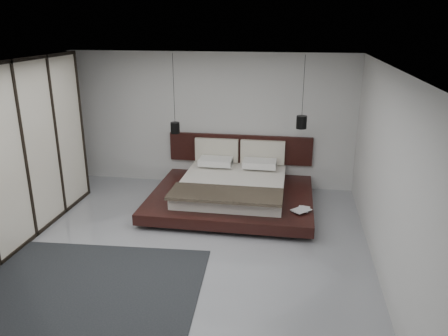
% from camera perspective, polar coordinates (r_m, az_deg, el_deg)
% --- Properties ---
extents(floor, '(6.00, 6.00, 0.00)m').
position_cam_1_polar(floor, '(6.96, -6.49, -10.47)').
color(floor, gray).
rests_on(floor, ground).
extents(ceiling, '(6.00, 6.00, 0.00)m').
position_cam_1_polar(ceiling, '(6.12, -7.46, 13.12)').
color(ceiling, white).
rests_on(ceiling, wall_back).
extents(wall_back, '(6.00, 0.00, 6.00)m').
position_cam_1_polar(wall_back, '(9.22, -1.79, 6.26)').
color(wall_back, '#BCBCBA').
rests_on(wall_back, floor).
extents(wall_front, '(6.00, 0.00, 6.00)m').
position_cam_1_polar(wall_front, '(3.87, -19.54, -13.17)').
color(wall_front, '#BCBCBA').
rests_on(wall_front, floor).
extents(wall_right, '(0.00, 6.00, 6.00)m').
position_cam_1_polar(wall_right, '(6.29, 20.35, -0.85)').
color(wall_right, '#BCBCBA').
rests_on(wall_right, floor).
extents(lattice_screen, '(0.05, 0.90, 2.60)m').
position_cam_1_polar(lattice_screen, '(9.75, -19.79, 5.24)').
color(lattice_screen, black).
rests_on(lattice_screen, floor).
extents(bed, '(3.02, 2.49, 1.12)m').
position_cam_1_polar(bed, '(8.40, 1.13, -2.82)').
color(bed, black).
rests_on(bed, floor).
extents(book_lower, '(0.24, 0.30, 0.03)m').
position_cam_1_polar(book_lower, '(7.69, 9.60, -5.25)').
color(book_lower, '#99724C').
rests_on(book_lower, bed).
extents(book_upper, '(0.38, 0.38, 0.02)m').
position_cam_1_polar(book_upper, '(7.65, 9.44, -5.17)').
color(book_upper, '#99724C').
rests_on(book_upper, book_lower).
extents(pendant_left, '(0.18, 0.18, 1.56)m').
position_cam_1_polar(pendant_left, '(8.79, -6.40, 5.27)').
color(pendant_left, black).
rests_on(pendant_left, ceiling).
extents(pendant_right, '(0.20, 0.20, 1.36)m').
position_cam_1_polar(pendant_right, '(8.43, 10.09, 5.93)').
color(pendant_right, black).
rests_on(pendant_right, ceiling).
extents(wardrobe, '(0.68, 2.91, 2.86)m').
position_cam_1_polar(wardrobe, '(8.00, -24.77, 2.83)').
color(wardrobe, beige).
rests_on(wardrobe, floor).
extents(rug, '(3.22, 2.39, 0.01)m').
position_cam_1_polar(rug, '(6.32, -17.70, -14.51)').
color(rug, black).
rests_on(rug, floor).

